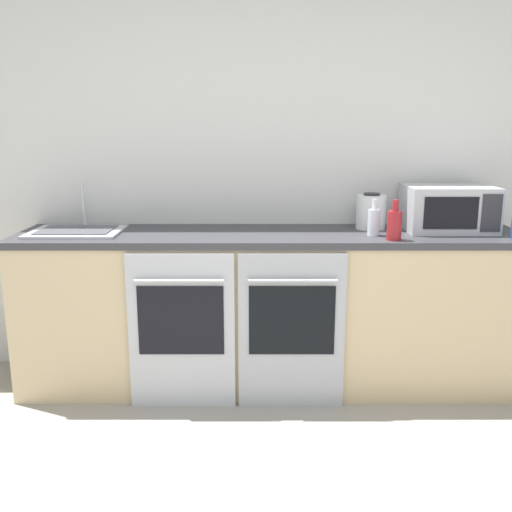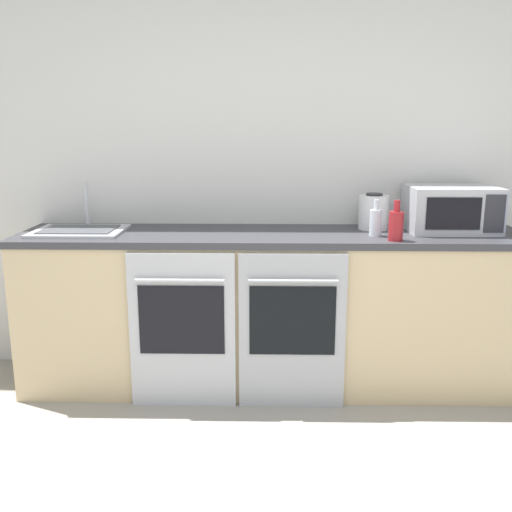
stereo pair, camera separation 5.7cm
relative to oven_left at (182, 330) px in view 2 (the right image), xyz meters
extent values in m
cube|color=silver|center=(0.50, 0.65, 0.85)|extent=(10.00, 0.06, 2.60)
cube|color=#D1B789|center=(0.50, 0.32, 0.00)|extent=(2.93, 0.60, 0.90)
cube|color=#38383D|center=(0.50, 0.32, 0.47)|extent=(2.96, 0.62, 0.04)
cube|color=#B7BABF|center=(0.00, 0.00, -0.01)|extent=(0.58, 0.03, 0.88)
cube|color=black|center=(0.00, -0.02, 0.06)|extent=(0.47, 0.01, 0.39)
cylinder|color=#B7BABF|center=(0.00, -0.04, 0.29)|extent=(0.48, 0.02, 0.02)
cube|color=#A8AAAF|center=(0.60, 0.00, -0.01)|extent=(0.58, 0.03, 0.88)
cube|color=black|center=(0.60, -0.02, 0.06)|extent=(0.47, 0.01, 0.39)
cylinder|color=#A8AAAF|center=(0.60, -0.04, 0.29)|extent=(0.48, 0.02, 0.02)
cube|color=#B7BABF|center=(1.54, 0.39, 0.62)|extent=(0.50, 0.38, 0.27)
cube|color=black|center=(1.50, 0.20, 0.62)|extent=(0.30, 0.01, 0.18)
cube|color=#2D2D33|center=(1.73, 0.20, 0.62)|extent=(0.11, 0.01, 0.21)
cylinder|color=silver|center=(1.07, 0.23, 0.56)|extent=(0.07, 0.07, 0.15)
cylinder|color=silver|center=(1.07, 0.23, 0.67)|extent=(0.03, 0.03, 0.06)
cylinder|color=maroon|center=(1.16, 0.09, 0.57)|extent=(0.08, 0.08, 0.16)
cylinder|color=maroon|center=(1.16, 0.09, 0.68)|extent=(0.03, 0.03, 0.06)
cylinder|color=white|center=(1.10, 0.45, 0.59)|extent=(0.18, 0.18, 0.20)
cylinder|color=#262628|center=(1.10, 0.45, 0.70)|extent=(0.10, 0.10, 0.01)
cube|color=#B7BABF|center=(-0.64, 0.31, 0.50)|extent=(0.52, 0.41, 0.01)
cube|color=#4C4F54|center=(-0.64, 0.31, 0.51)|extent=(0.41, 0.29, 0.01)
cylinder|color=#B7BABF|center=(-0.64, 0.47, 0.63)|extent=(0.02, 0.02, 0.26)
camera|label=1|loc=(0.41, -2.96, 1.09)|focal=40.00mm
camera|label=2|loc=(0.47, -2.96, 1.09)|focal=40.00mm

